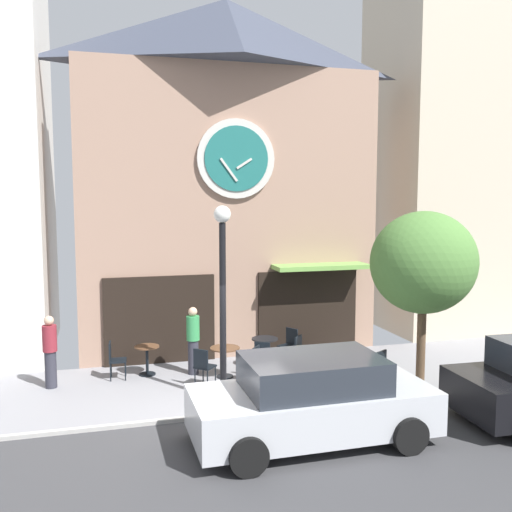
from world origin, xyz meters
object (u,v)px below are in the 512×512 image
object	(u,v)px
cafe_chair_outer	(263,356)
cafe_table_center_right	(147,356)
cafe_table_near_curb	(354,358)
pedestrian_green	(193,340)
street_tree	(424,263)
cafe_chair_curbside	(203,364)
cafe_table_rightmost	(265,347)
parked_car_silver	(312,400)
cafe_chair_mid_row	(252,362)
street_lamp	(223,303)
cafe_chair_facing_street	(295,350)
pedestrian_maroon	(50,351)
cafe_chair_by_entrance	(114,357)
cafe_chair_near_tree	(290,343)
cafe_table_center	(225,356)
cafe_chair_right_end	(377,366)

from	to	relation	value
cafe_chair_outer	cafe_table_center_right	bearing A→B (deg)	160.45
cafe_table_near_curb	pedestrian_green	size ratio (longest dim) A/B	0.45
street_tree	cafe_chair_curbside	distance (m)	5.50
cafe_table_rightmost	parked_car_silver	bearing A→B (deg)	-95.32
street_tree	cafe_chair_mid_row	bearing A→B (deg)	161.11
street_lamp	cafe_chair_mid_row	xyz separation A→B (m)	(0.88, 0.88, -1.59)
street_tree	pedestrian_green	distance (m)	5.76
cafe_table_center_right	cafe_chair_facing_street	size ratio (longest dim) A/B	0.80
cafe_table_rightmost	pedestrian_maroon	world-z (taller)	pedestrian_maroon
cafe_chair_by_entrance	cafe_chair_near_tree	bearing A→B (deg)	2.32
cafe_table_near_curb	pedestrian_green	distance (m)	3.92
cafe_table_center	pedestrian_maroon	distance (m)	4.03
cafe_table_center_right	cafe_chair_near_tree	distance (m)	3.70
cafe_chair_mid_row	cafe_chair_by_entrance	distance (m)	3.32
cafe_table_center	pedestrian_green	xyz separation A→B (m)	(-0.70, 0.45, 0.34)
cafe_table_rightmost	parked_car_silver	xyz separation A→B (m)	(-0.41, -4.45, 0.24)
cafe_chair_curbside	cafe_chair_facing_street	bearing A→B (deg)	13.41
cafe_chair_outer	cafe_chair_near_tree	bearing A→B (deg)	44.96
cafe_chair_outer	cafe_chair_near_tree	distance (m)	1.44
cafe_table_center_right	parked_car_silver	xyz separation A→B (m)	(2.54, -4.62, 0.29)
cafe_table_near_curb	cafe_chair_by_entrance	bearing A→B (deg)	164.41
cafe_table_center	cafe_chair_outer	world-z (taller)	cafe_chair_outer
cafe_table_near_curb	cafe_chair_facing_street	xyz separation A→B (m)	(-1.15, 1.01, 0.00)
street_lamp	cafe_chair_near_tree	size ratio (longest dim) A/B	4.64
pedestrian_maroon	cafe_chair_near_tree	bearing A→B (deg)	4.12
cafe_chair_outer	cafe_chair_right_end	size ratio (longest dim) A/B	1.00
pedestrian_maroon	cafe_table_center_right	bearing A→B (deg)	9.25
cafe_table_near_curb	cafe_chair_mid_row	bearing A→B (deg)	172.41
street_tree	cafe_chair_curbside	xyz separation A→B (m)	(-4.78, 1.36, -2.34)
cafe_chair_by_entrance	cafe_chair_right_end	bearing A→B (deg)	-21.79
cafe_table_near_curb	cafe_chair_by_entrance	distance (m)	5.73
cafe_chair_facing_street	cafe_table_center_right	bearing A→B (deg)	169.84
street_lamp	cafe_chair_mid_row	distance (m)	2.02
cafe_table_near_curb	cafe_chair_outer	xyz separation A→B (m)	(-2.06, 0.70, 0.00)
street_tree	cafe_chair_by_entrance	bearing A→B (deg)	159.91
cafe_chair_by_entrance	parked_car_silver	world-z (taller)	parked_car_silver
cafe_table_near_curb	cafe_chair_by_entrance	size ratio (longest dim) A/B	0.83
cafe_table_center	cafe_chair_mid_row	xyz separation A→B (m)	(0.51, -0.66, 0.01)
cafe_chair_right_end	pedestrian_maroon	distance (m)	7.45
cafe_table_rightmost	pedestrian_green	size ratio (longest dim) A/B	0.45
cafe_chair_outer	cafe_chair_curbside	size ratio (longest dim) A/B	1.00
cafe_chair_near_tree	parked_car_silver	world-z (taller)	parked_car_silver
pedestrian_green	cafe_chair_curbside	bearing A→B (deg)	-86.02
cafe_table_near_curb	parked_car_silver	world-z (taller)	parked_car_silver
cafe_table_center	cafe_chair_by_entrance	world-z (taller)	cafe_chair_by_entrance
cafe_table_near_curb	cafe_chair_facing_street	size ratio (longest dim) A/B	0.83
cafe_table_center_right	cafe_chair_facing_street	xyz separation A→B (m)	(3.59, -0.64, 0.06)
pedestrian_green	cafe_chair_outer	bearing A→B (deg)	-24.82
pedestrian_maroon	cafe_chair_mid_row	bearing A→B (deg)	-12.18
cafe_chair_mid_row	cafe_chair_curbside	bearing A→B (deg)	174.47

